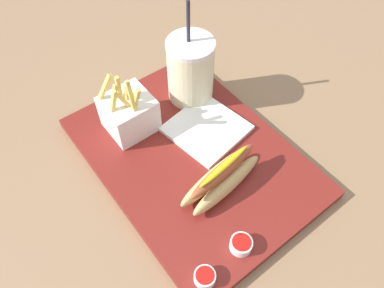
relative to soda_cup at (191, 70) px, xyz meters
name	(u,v)px	position (x,y,z in m)	size (l,w,h in m)	color
ground_plane	(192,162)	(-0.12, 0.09, -0.10)	(2.40, 2.40, 0.02)	#8C6B4C
food_tray	(192,156)	(-0.12, 0.09, -0.08)	(0.46, 0.33, 0.02)	maroon
soda_cup	(191,70)	(0.00, 0.00, 0.00)	(0.09, 0.09, 0.22)	beige
fries_basket	(129,113)	(0.00, 0.15, -0.03)	(0.09, 0.09, 0.14)	white
hot_dog_1	(220,179)	(-0.21, 0.10, -0.04)	(0.07, 0.17, 0.07)	tan
ketchup_cup_1	(241,244)	(-0.32, 0.14, -0.06)	(0.04, 0.04, 0.02)	white
ketchup_cup_2	(205,277)	(-0.32, 0.22, -0.06)	(0.03, 0.03, 0.02)	white
napkin_stack	(207,128)	(-0.10, 0.03, -0.06)	(0.13, 0.13, 0.01)	white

